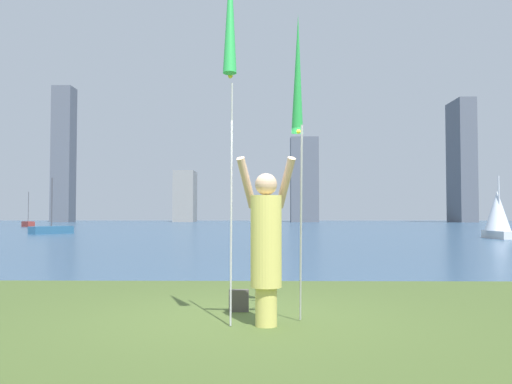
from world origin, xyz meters
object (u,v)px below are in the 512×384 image
Objects in this scene: kite_flag_right at (298,79)px; sailboat_5 at (498,215)px; person at (266,242)px; kite_flag_left at (230,18)px; sailboat_4 at (28,224)px; sailboat_0 at (51,229)px; bag at (239,301)px.

sailboat_5 is (12.66, 23.98, -1.83)m from kite_flag_right.
person is 2.70m from kite_flag_left.
sailboat_4 is 49.12m from sailboat_5.
person is at bearing -122.96° from kite_flag_right.
sailboat_5 is (13.08, 24.64, 0.30)m from person.
kite_flag_left is at bearing -174.14° from person.
sailboat_4 is at bearing 115.40° from kite_flag_left.
person is 0.51× the size of kite_flag_right.
person is 0.45× the size of kite_flag_left.
kite_flag_left is at bearing -118.56° from sailboat_5.
sailboat_4 is at bearing 116.81° from sailboat_0.
sailboat_4 is (-25.83, 53.11, 0.18)m from bag.
sailboat_4 is at bearing 115.94° from bag.
sailboat_5 is at bearing 44.07° from person.
kite_flag_left reaches higher than bag.
kite_flag_right is 1.13× the size of sailboat_5.
person is 0.52× the size of sailboat_4.
sailboat_0 reaches higher than sailboat_4.
sailboat_4 reaches higher than sailboat_5.
bag is (-0.37, 0.98, -0.85)m from person.
kite_flag_right reaches higher than sailboat_5.
kite_flag_right is 59.77m from sailboat_4.
sailboat_4 is (-25.78, 54.28, -3.33)m from kite_flag_left.
sailboat_0 is (-14.60, 30.88, 0.15)m from bag.
sailboat_0 is 28.99m from sailboat_5.
bag is at bearing 87.44° from kite_flag_left.
bag is 27.24m from sailboat_5.
sailboat_4 reaches higher than bag.
kite_flag_left is 28.36m from sailboat_5.
kite_flag_left is at bearing -135.24° from kite_flag_right.
person is 27.90m from sailboat_5.
sailboat_0 is at bearing -63.19° from sailboat_4.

